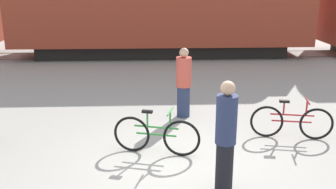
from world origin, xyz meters
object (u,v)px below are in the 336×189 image
bicycle_maroon (291,122)px  person_in_navy (226,138)px  person_in_red (184,83)px  bicycle_green (156,135)px

bicycle_maroon → person_in_navy: bearing=-131.1°
person_in_navy → person_in_red: bearing=-159.7°
bicycle_green → bicycle_maroon: (2.82, 0.62, -0.01)m
bicycle_maroon → person_in_red: 2.62m
bicycle_maroon → person_in_red: bearing=145.8°
bicycle_green → person_in_navy: size_ratio=0.91×
bicycle_green → person_in_red: (0.69, 2.07, 0.46)m
bicycle_maroon → person_in_navy: person_in_navy is taller
bicycle_maroon → person_in_navy: 2.78m
bicycle_green → bicycle_maroon: size_ratio=0.99×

